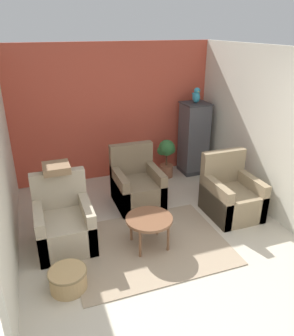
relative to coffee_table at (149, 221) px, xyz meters
name	(u,v)px	position (x,y,z in m)	size (l,w,h in m)	color
ground_plane	(204,306)	(0.19, -1.20, -0.40)	(20.00, 20.00, 0.00)	beige
wall_back_accent	(114,113)	(0.19, 2.43, 0.86)	(3.86, 0.06, 2.51)	#C64C38
wall_left	(0,161)	(-1.71, 0.60, 0.86)	(0.06, 3.60, 2.51)	beige
wall_right	(260,130)	(2.08, 0.60, 0.86)	(0.06, 3.60, 2.51)	beige
area_rug	(149,245)	(0.00, 0.00, -0.39)	(2.07, 1.59, 0.01)	gray
coffee_table	(149,221)	(0.00, 0.00, 0.00)	(0.62, 0.62, 0.44)	brown
armchair_left	(64,225)	(-1.06, 0.44, -0.09)	(0.73, 0.81, 0.96)	tan
armchair_right	(231,196)	(1.49, 0.36, -0.09)	(0.73, 0.81, 0.96)	#8E7A5B
armchair_middle	(137,187)	(0.21, 1.17, -0.09)	(0.73, 0.81, 0.96)	#7A664C
birdcage	(194,138)	(1.69, 2.04, 0.31)	(0.49, 0.49, 1.42)	#353539
parrot	(196,96)	(1.69, 2.04, 1.16)	(0.14, 0.25, 0.30)	teal
potted_plant	(166,155)	(1.09, 1.99, 0.06)	(0.34, 0.31, 0.76)	brown
wicker_basket	(68,279)	(-1.14, -0.43, -0.26)	(0.44, 0.44, 0.25)	tan
throw_pillow	(56,168)	(-1.06, 0.73, 0.62)	(0.35, 0.35, 0.10)	#846647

